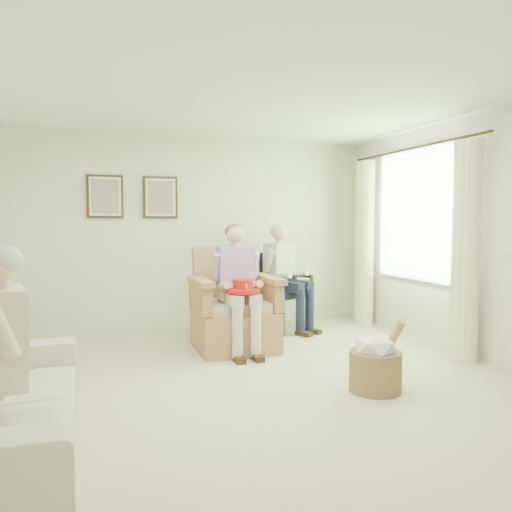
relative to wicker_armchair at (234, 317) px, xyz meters
name	(u,v)px	position (x,y,z in m)	size (l,w,h in m)	color
floor	(264,391)	(-0.18, -1.48, -0.37)	(5.50, 5.50, 0.00)	beige
back_wall	(194,233)	(-0.18, 1.27, 0.93)	(5.00, 0.04, 2.60)	silver
right_wall	(495,238)	(2.32, -1.48, 0.93)	(0.04, 5.50, 2.60)	silver
ceiling	(264,84)	(-0.18, -1.48, 2.23)	(5.00, 5.50, 0.02)	white
window	(417,212)	(2.28, -0.28, 1.22)	(0.13, 2.50, 1.63)	#2D6B23
curtain_left	(466,252)	(2.15, -1.26, 0.78)	(0.34, 0.34, 2.30)	#FEEFC7
curtain_right	(364,244)	(2.15, 0.70, 0.78)	(0.34, 0.34, 2.30)	#FEEFC7
framed_print_left	(105,196)	(-1.33, 1.24, 1.41)	(0.45, 0.05, 0.55)	#382114
framed_print_right	(160,197)	(-0.63, 1.24, 1.41)	(0.45, 0.05, 0.55)	#382114
wicker_armchair	(234,317)	(0.00, 0.00, 0.00)	(0.91, 0.90, 1.16)	tan
wood_armchair	(278,287)	(0.90, 0.87, 0.20)	(0.67, 0.63, 1.04)	black
sofa	(5,397)	(-2.13, -1.89, -0.05)	(0.87, 2.22, 0.65)	beige
person_wicker	(238,278)	(0.00, -0.15, 0.47)	(0.40, 0.63, 1.41)	beige
person_dark	(283,269)	(0.90, 0.70, 0.46)	(0.40, 0.63, 1.40)	#171732
red_hat	(243,288)	(-0.01, -0.35, 0.38)	(0.37, 0.37, 0.14)	red
hatbox	(376,362)	(0.73, -1.79, -0.11)	(0.51, 0.51, 0.66)	#A07B57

